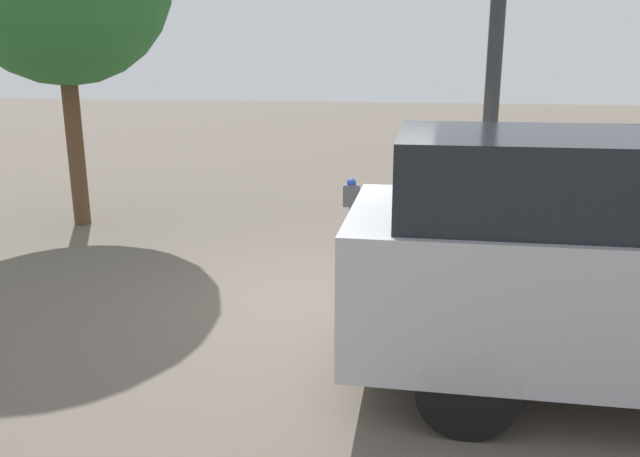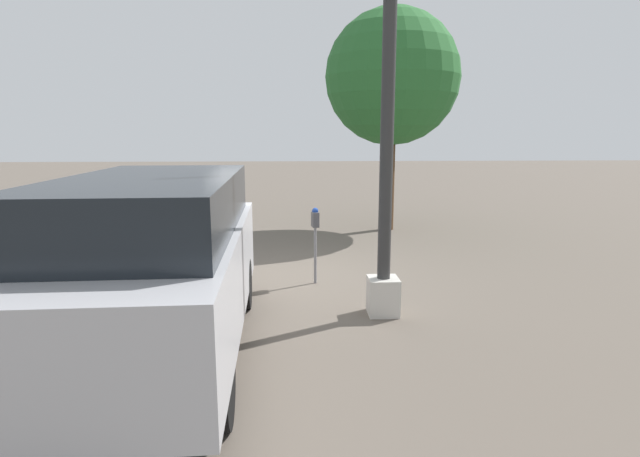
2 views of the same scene
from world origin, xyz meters
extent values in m
plane|color=#60564C|center=(0.00, 0.00, 0.00)|extent=(80.00, 80.00, 0.00)
cylinder|color=gray|center=(0.31, 0.52, 0.51)|extent=(0.05, 0.05, 1.02)
cube|color=#47474C|center=(0.31, 0.52, 1.15)|extent=(0.22, 0.14, 0.26)
sphere|color=navy|center=(0.31, 0.52, 1.30)|extent=(0.11, 0.11, 0.11)
cube|color=beige|center=(1.91, 1.44, 0.28)|extent=(0.44, 0.44, 0.55)
cylinder|color=#2D2D2D|center=(1.91, 1.44, 2.95)|extent=(0.19, 0.19, 4.80)
cylinder|color=black|center=(1.55, -0.64, 0.38)|extent=(0.76, 0.27, 0.76)
cylinder|color=black|center=(1.60, -2.43, 0.38)|extent=(0.76, 0.27, 0.76)
cylinder|color=#513823|center=(-4.69, 2.77, 1.42)|extent=(0.27, 0.27, 2.85)
camera|label=1|loc=(1.34, -6.66, 2.65)|focal=35.00mm
camera|label=2|loc=(8.85, 0.15, 2.61)|focal=28.00mm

